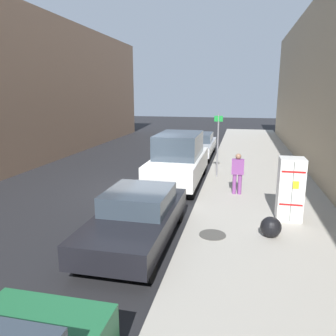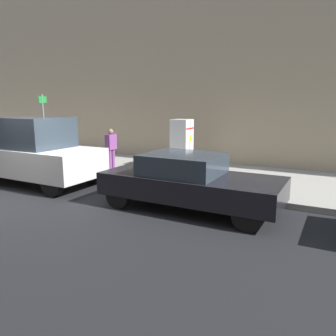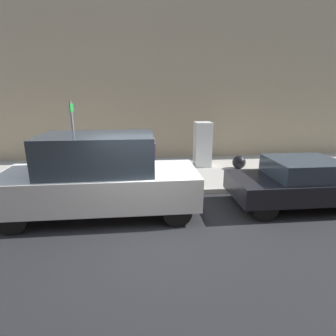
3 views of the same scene
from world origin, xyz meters
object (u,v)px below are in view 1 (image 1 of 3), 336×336
at_px(parked_sedan_silver, 198,144).
at_px(parked_sedan_dark, 137,216).
at_px(pedestrian_standing_near, 238,171).
at_px(trash_bag, 271,227).
at_px(parked_van_white, 179,159).
at_px(discarded_refrigerator, 290,189).
at_px(street_sign_post, 218,142).

distance_m(parked_sedan_silver, parked_sedan_dark, 12.00).
bearing_deg(parked_sedan_silver, pedestrian_standing_near, 107.58).
distance_m(trash_bag, parked_van_white, 6.06).
bearing_deg(discarded_refrigerator, pedestrian_standing_near, -54.93).
bearing_deg(parked_van_white, trash_bag, 123.85).
height_order(discarded_refrigerator, pedestrian_standing_near, discarded_refrigerator).
distance_m(street_sign_post, parked_sedan_silver, 5.62).
height_order(discarded_refrigerator, street_sign_post, street_sign_post).
bearing_deg(discarded_refrigerator, parked_sedan_silver, -68.14).
height_order(street_sign_post, parked_sedan_dark, street_sign_post).
bearing_deg(parked_van_white, pedestrian_standing_near, 149.29).
xyz_separation_m(street_sign_post, parked_sedan_silver, (1.54, -5.32, -0.96)).
bearing_deg(trash_bag, parked_van_white, -56.15).
relative_size(trash_bag, pedestrian_standing_near, 0.36).
bearing_deg(parked_van_white, parked_sedan_silver, -90.00).
xyz_separation_m(trash_bag, parked_sedan_silver, (3.36, -11.27, 0.31)).
distance_m(discarded_refrigerator, parked_sedan_silver, 10.65).
height_order(street_sign_post, trash_bag, street_sign_post).
xyz_separation_m(discarded_refrigerator, street_sign_post, (2.43, -4.57, 0.62)).
xyz_separation_m(parked_van_white, parked_sedan_dark, (0.00, 5.73, -0.36)).
height_order(pedestrian_standing_near, parked_sedan_dark, pedestrian_standing_near).
height_order(discarded_refrigerator, parked_sedan_silver, discarded_refrigerator).
xyz_separation_m(street_sign_post, pedestrian_standing_near, (-0.91, 2.40, -0.68)).
relative_size(trash_bag, parked_sedan_dark, 0.12).
relative_size(street_sign_post, parked_sedan_dark, 0.63).
bearing_deg(street_sign_post, parked_van_white, 31.71).
relative_size(pedestrian_standing_near, parked_van_white, 0.30).
height_order(trash_bag, parked_sedan_silver, parked_sedan_silver).
distance_m(street_sign_post, pedestrian_standing_near, 2.66).
relative_size(street_sign_post, parked_sedan_silver, 0.58).
bearing_deg(pedestrian_standing_near, trash_bag, -99.05).
relative_size(pedestrian_standing_near, parked_sedan_silver, 0.32).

